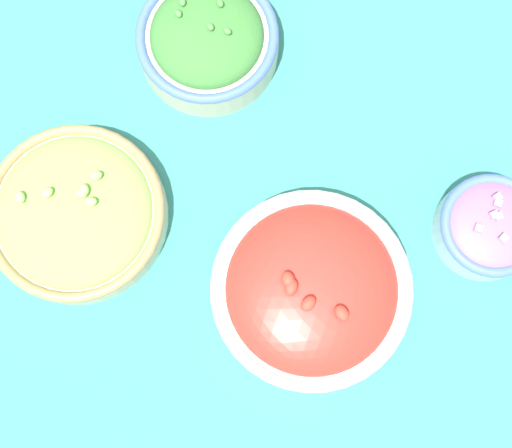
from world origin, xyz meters
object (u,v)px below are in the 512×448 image
object	(u,v)px
bowl_cherry_tomatoes	(311,290)
bowl_broccoli	(208,40)
bowl_lettuce	(76,213)
bowl_red_onion	(490,227)

from	to	relation	value
bowl_cherry_tomatoes	bowl_broccoli	xyz separation A→B (m)	(-0.27, 0.16, 0.00)
bowl_broccoli	bowl_lettuce	bearing A→B (deg)	-87.57
bowl_cherry_tomatoes	bowl_broccoli	distance (m)	0.31
bowl_broccoli	bowl_red_onion	xyz separation A→B (m)	(0.38, 0.02, -0.00)
bowl_cherry_tomatoes	bowl_red_onion	distance (m)	0.21
bowl_lettuce	bowl_red_onion	size ratio (longest dim) A/B	1.74
bowl_cherry_tomatoes	bowl_broccoli	bearing A→B (deg)	149.83
bowl_broccoli	bowl_cherry_tomatoes	bearing A→B (deg)	-30.17
bowl_lettuce	bowl_red_onion	world-z (taller)	same
bowl_cherry_tomatoes	bowl_lettuce	size ratio (longest dim) A/B	1.08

